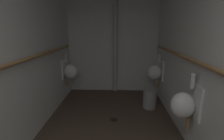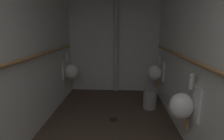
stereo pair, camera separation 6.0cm
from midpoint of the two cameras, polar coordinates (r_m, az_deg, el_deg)
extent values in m
cube|color=silver|center=(2.37, -30.14, 6.04)|extent=(0.06, 4.45, 2.65)
cube|color=silver|center=(2.23, 29.78, 5.68)|extent=(0.06, 4.45, 2.65)
cube|color=silver|center=(4.18, 1.05, 10.44)|extent=(2.35, 0.06, 2.65)
ellipsoid|color=white|center=(3.88, -13.37, -0.44)|extent=(0.30, 0.26, 0.34)
cube|color=white|center=(3.92, -15.58, 0.31)|extent=(0.03, 0.30, 0.44)
cylinder|color=silver|center=(3.85, -14.91, 4.06)|extent=(0.06, 0.06, 0.16)
sphere|color=silver|center=(3.84, -14.99, 5.31)|extent=(0.06, 0.06, 0.06)
cylinder|color=#9E7042|center=(3.98, -14.55, -3.91)|extent=(0.04, 0.04, 0.16)
ellipsoid|color=white|center=(2.29, 23.56, -11.36)|extent=(0.30, 0.26, 0.34)
cube|color=white|center=(2.33, 27.30, -10.00)|extent=(0.03, 0.30, 0.44)
cylinder|color=silver|center=(2.22, 26.50, -3.92)|extent=(0.06, 0.06, 0.16)
sphere|color=silver|center=(2.20, 26.74, -1.80)|extent=(0.06, 0.06, 0.06)
cylinder|color=#9E7042|center=(2.44, 25.27, -16.56)|extent=(0.04, 0.04, 0.16)
ellipsoid|color=white|center=(3.79, 15.10, -0.90)|extent=(0.30, 0.26, 0.34)
cube|color=white|center=(3.81, 17.43, -0.19)|extent=(0.03, 0.30, 0.44)
cylinder|color=silver|center=(3.75, 16.75, 3.68)|extent=(0.06, 0.06, 0.16)
sphere|color=silver|center=(3.73, 16.84, 4.97)|extent=(0.06, 0.06, 0.06)
cylinder|color=#9E7042|center=(3.88, 16.32, -4.48)|extent=(0.04, 0.04, 0.16)
cylinder|color=#9E7042|center=(2.35, -27.77, 3.10)|extent=(0.05, 3.64, 0.05)
sphere|color=#9E7042|center=(4.01, -14.54, 8.04)|extent=(0.06, 0.06, 0.06)
cylinder|color=#9E7042|center=(2.21, 27.29, 2.54)|extent=(0.05, 3.62, 0.05)
sphere|color=#9E7042|center=(3.91, 16.61, 7.77)|extent=(0.06, 0.06, 0.06)
cylinder|color=#B2B2B2|center=(4.07, 1.84, 10.35)|extent=(0.11, 0.11, 2.60)
cylinder|color=black|center=(3.08, 1.09, -16.77)|extent=(0.14, 0.14, 0.01)
cylinder|color=gray|center=(3.49, 13.45, -9.78)|extent=(0.27, 0.27, 0.39)
camera|label=1|loc=(0.03, -87.01, 0.73)|focal=26.34mm
camera|label=2|loc=(0.03, 92.99, -0.73)|focal=26.34mm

